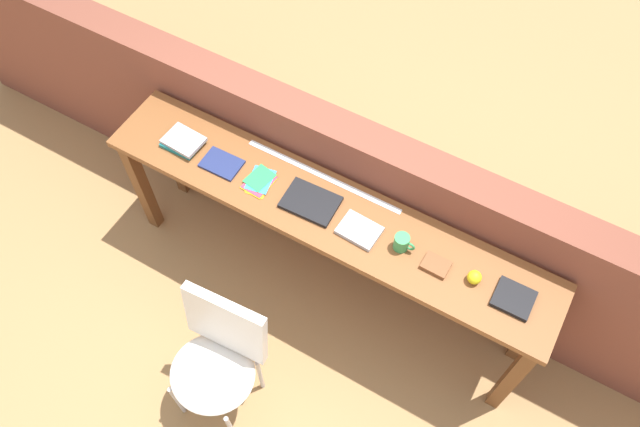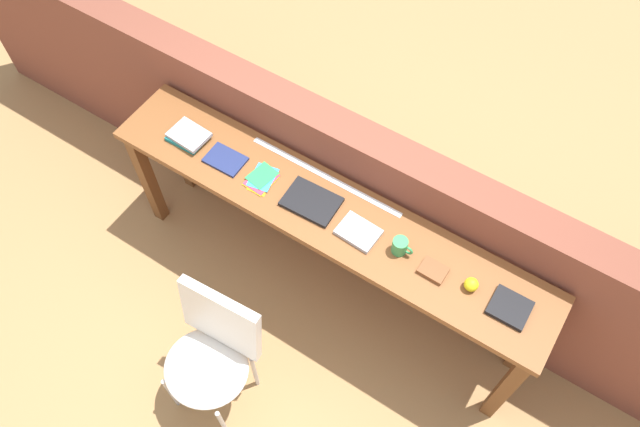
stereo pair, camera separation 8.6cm
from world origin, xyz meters
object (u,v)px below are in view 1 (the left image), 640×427
book_stack_leftmost (183,141)px  leather_journal_brown (436,265)px  chair_white_moulded (217,357)px  pamphlet_pile_colourful (260,181)px  book_open_centre (311,202)px  mug (402,243)px  book_repair_rightmost (514,299)px  magazine_cycling (222,164)px  sports_ball_small (474,277)px

book_stack_leftmost → leather_journal_brown: size_ratio=1.67×
chair_white_moulded → pamphlet_pile_colourful: (-0.23, 0.81, 0.36)m
book_open_centre → mug: size_ratio=2.54×
mug → book_repair_rightmost: (0.58, 0.01, -0.03)m
magazine_cycling → sports_ball_small: sports_ball_small is taller
book_open_centre → leather_journal_brown: bearing=-3.4°
book_stack_leftmost → pamphlet_pile_colourful: (0.50, -0.01, -0.02)m
chair_white_moulded → leather_journal_brown: 1.18m
mug → book_repair_rightmost: 0.58m
sports_ball_small → book_open_centre: bearing=-179.6°
leather_journal_brown → sports_ball_small: 0.19m
magazine_cycling → book_open_centre: size_ratio=0.75×
mug → leather_journal_brown: mug is taller
mug → book_repair_rightmost: bearing=0.8°
magazine_cycling → sports_ball_small: 1.42m
mug → leather_journal_brown: (0.19, -0.01, -0.03)m
chair_white_moulded → sports_ball_small: size_ratio=13.02×
chair_white_moulded → book_open_centre: bearing=85.7°
chair_white_moulded → book_open_centre: 0.91m
magazine_cycling → book_open_centre: book_open_centre is taller
book_open_centre → book_repair_rightmost: (1.09, 0.01, 0.00)m
book_stack_leftmost → book_repair_rightmost: 1.88m
book_open_centre → book_repair_rightmost: bearing=-2.0°
chair_white_moulded → leather_journal_brown: leather_journal_brown is taller
book_stack_leftmost → book_open_centre: (0.79, 0.01, -0.01)m
mug → book_repair_rightmost: mug is taller
book_stack_leftmost → book_repair_rightmost: book_stack_leftmost is taller
chair_white_moulded → magazine_cycling: bearing=120.3°
magazine_cycling → book_repair_rightmost: (1.62, 0.03, 0.00)m
magazine_cycling → sports_ball_small: bearing=0.1°
magazine_cycling → book_open_centre: bearing=1.3°
chair_white_moulded → magazine_cycling: size_ratio=4.26×
mug → sports_ball_small: size_ratio=1.61×
pamphlet_pile_colourful → mug: size_ratio=1.75×
book_stack_leftmost → sports_ball_small: 1.68m
book_stack_leftmost → pamphlet_pile_colourful: size_ratio=1.13×
leather_journal_brown → sports_ball_small: (0.19, 0.02, 0.02)m
chair_white_moulded → book_repair_rightmost: 1.47m
book_repair_rightmost → sports_ball_small: bearing=179.6°
book_stack_leftmost → mug: 1.31m
pamphlet_pile_colourful → leather_journal_brown: size_ratio=1.48×
chair_white_moulded → mug: (0.58, 0.83, 0.40)m
book_repair_rightmost → book_stack_leftmost: bearing=179.9°
leather_journal_brown → mug: bearing=177.3°
mug → book_stack_leftmost: bearing=-179.6°
book_repair_rightmost → mug: bearing=-179.9°
book_stack_leftmost → sports_ball_small: bearing=0.6°
book_stack_leftmost → magazine_cycling: book_stack_leftmost is taller
magazine_cycling → pamphlet_pile_colourful: 0.24m
pamphlet_pile_colourful → sports_ball_small: size_ratio=2.81×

